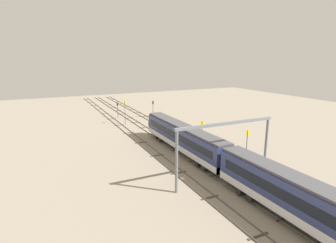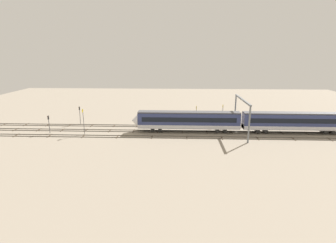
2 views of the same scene
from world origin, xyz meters
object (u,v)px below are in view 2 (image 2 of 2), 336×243
at_px(overhead_gantry, 242,108).
at_px(speed_sign_near_foreground, 83,118).
at_px(signal_light_trackside_departure, 49,122).
at_px(train, 292,122).
at_px(speed_sign_mid_trackside, 223,112).
at_px(speed_sign_far_trackside, 196,114).
at_px(relay_cabinet, 171,121).
at_px(signal_light_trackside_approach, 80,113).

relative_size(overhead_gantry, speed_sign_near_foreground, 2.48).
height_order(overhead_gantry, signal_light_trackside_departure, overhead_gantry).
relative_size(train, speed_sign_mid_trackside, 13.61).
height_order(train, speed_sign_far_trackside, speed_sign_far_trackside).
xyz_separation_m(overhead_gantry, speed_sign_near_foreground, (36.55, 2.50, -2.19)).
height_order(speed_sign_mid_trackside, speed_sign_far_trackside, speed_sign_far_trackside).
relative_size(overhead_gantry, speed_sign_mid_trackside, 2.69).
bearing_deg(speed_sign_far_trackside, relay_cabinet, -37.16).
height_order(speed_sign_mid_trackside, signal_light_trackside_departure, speed_sign_mid_trackside).
xyz_separation_m(speed_sign_far_trackside, signal_light_trackside_departure, (34.64, 5.18, -0.94)).
distance_m(train, speed_sign_far_trackside, 22.44).
relative_size(train, speed_sign_near_foreground, 12.55).
distance_m(speed_sign_far_trackside, signal_light_trackside_approach, 30.78).
height_order(train, signal_light_trackside_departure, train).
bearing_deg(speed_sign_far_trackside, signal_light_trackside_approach, -6.93).
relative_size(overhead_gantry, signal_light_trackside_approach, 3.20).
bearing_deg(signal_light_trackside_approach, speed_sign_far_trackside, 173.07).
bearing_deg(overhead_gantry, signal_light_trackside_approach, -9.41).
height_order(speed_sign_far_trackside, signal_light_trackside_departure, speed_sign_far_trackside).
height_order(speed_sign_near_foreground, signal_light_trackside_departure, speed_sign_near_foreground).
xyz_separation_m(overhead_gantry, signal_light_trackside_departure, (44.96, 2.12, -3.16)).
relative_size(speed_sign_mid_trackside, signal_light_trackside_approach, 1.19).
distance_m(overhead_gantry, speed_sign_far_trackside, 11.00).
bearing_deg(speed_sign_far_trackside, speed_sign_near_foreground, 11.97).
bearing_deg(train, relay_cabinet, -14.64).
relative_size(overhead_gantry, relay_cabinet, 9.13).
bearing_deg(speed_sign_mid_trackside, signal_light_trackside_approach, -0.23).
xyz_separation_m(overhead_gantry, speed_sign_mid_trackside, (3.30, -6.62, -2.44)).
distance_m(signal_light_trackside_approach, relay_cabinet, 24.33).
xyz_separation_m(train, signal_light_trackside_approach, (52.80, -6.38, 0.38)).
bearing_deg(overhead_gantry, relay_cabinet, -25.27).
bearing_deg(speed_sign_mid_trackside, speed_sign_far_trackside, 26.87).
height_order(train, speed_sign_mid_trackside, speed_sign_mid_trackside).
relative_size(speed_sign_near_foreground, signal_light_trackside_approach, 1.29).
distance_m(overhead_gantry, signal_light_trackside_departure, 45.13).
height_order(overhead_gantry, speed_sign_far_trackside, overhead_gantry).
bearing_deg(speed_sign_mid_trackside, signal_light_trackside_departure, 11.85).
height_order(speed_sign_near_foreground, speed_sign_far_trackside, speed_sign_near_foreground).
bearing_deg(signal_light_trackside_approach, overhead_gantry, 170.59).
xyz_separation_m(speed_sign_near_foreground, signal_light_trackside_approach, (4.32, -9.27, -0.73)).
xyz_separation_m(signal_light_trackside_approach, relay_cabinet, (-24.21, -1.09, -2.22)).
relative_size(signal_light_trackside_approach, relay_cabinet, 2.85).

